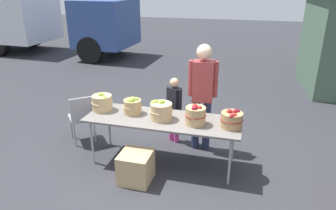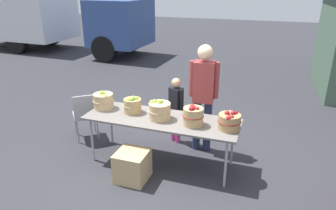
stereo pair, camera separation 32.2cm
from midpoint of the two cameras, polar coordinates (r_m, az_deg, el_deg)
The scene contains 12 objects.
ground_plane at distance 4.93m, azimuth 0.72°, elevation -10.48°, with size 40.00×40.00×0.00m, color #2D2D33.
market_table at distance 4.59m, azimuth 0.77°, elevation -2.96°, with size 2.30×0.76×0.75m.
apple_basket_green_0 at distance 4.97m, azimuth -9.99°, elevation 0.78°, with size 0.33×0.33×0.29m.
apple_basket_green_1 at distance 4.75m, azimuth -4.64°, elevation 0.01°, with size 0.29×0.29×0.27m.
apple_basket_green_2 at distance 4.51m, azimuth 0.47°, elevation -1.03°, with size 0.34×0.34×0.29m.
apple_basket_red_0 at distance 4.35m, azimuth 6.77°, elevation -2.01°, with size 0.30×0.30×0.31m.
apple_basket_red_1 at distance 4.32m, azimuth 13.37°, elevation -2.93°, with size 0.32×0.32×0.26m.
vendor_adult at distance 4.91m, azimuth 8.43°, elevation 2.59°, with size 0.46×0.26×1.76m.
child_customer at distance 5.25m, azimuth 3.22°, elevation -0.06°, with size 0.28×0.24×1.16m.
box_truck at distance 13.75m, azimuth -21.75°, elevation 15.57°, with size 7.77×2.43×2.75m.
folding_chair at distance 5.53m, azimuth -13.37°, elevation -1.42°, with size 0.56×0.56×0.86m.
produce_crate at distance 4.46m, azimuth -4.49°, elevation -11.12°, with size 0.43×0.43×0.43m, color tan.
Camera 2 is at (1.48, -3.90, 2.63)m, focal length 33.13 mm.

